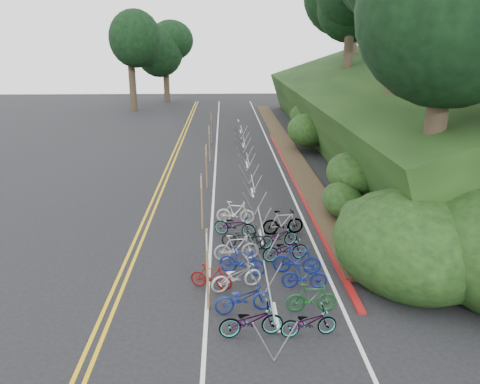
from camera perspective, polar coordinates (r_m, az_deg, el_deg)
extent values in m
plane|color=black|center=(16.24, -7.49, -11.20)|extent=(120.00, 120.00, 0.00)
cube|color=gold|center=(25.64, -10.28, -0.19)|extent=(0.12, 80.00, 0.01)
cube|color=gold|center=(25.60, -9.62, -0.19)|extent=(0.12, 80.00, 0.01)
cube|color=silver|center=(25.37, -3.23, -0.12)|extent=(0.12, 80.00, 0.01)
cube|color=silver|center=(25.62, 6.21, -0.02)|extent=(0.12, 80.00, 0.01)
cube|color=silver|center=(14.52, 4.46, -14.89)|extent=(0.10, 1.60, 0.01)
cube|color=silver|center=(19.81, 2.56, -5.45)|extent=(0.10, 1.60, 0.01)
cube|color=silver|center=(25.41, 1.51, -0.07)|extent=(0.10, 1.60, 0.01)
cube|color=silver|center=(31.16, 0.85, 3.35)|extent=(0.10, 1.60, 0.01)
cube|color=silver|center=(36.99, 0.39, 5.70)|extent=(0.10, 1.60, 0.01)
cube|color=silver|center=(42.87, 0.06, 7.41)|extent=(0.10, 1.60, 0.01)
cube|color=silver|center=(48.77, -0.20, 8.70)|extent=(0.10, 1.60, 0.01)
cube|color=maroon|center=(27.57, 6.67, 1.37)|extent=(0.25, 28.00, 0.10)
cube|color=black|center=(38.36, 16.35, 9.67)|extent=(12.32, 44.00, 9.11)
cube|color=#382819|center=(37.26, 5.50, 5.83)|extent=(1.40, 44.00, 0.16)
ellipsoid|color=#284C19|center=(19.26, 15.11, -3.45)|extent=(2.00, 2.80, 1.60)
ellipsoid|color=#284C19|center=(23.88, 13.67, 2.10)|extent=(2.60, 3.64, 2.08)
ellipsoid|color=#284C19|center=(29.71, 12.96, 6.10)|extent=(2.20, 3.08, 1.76)
ellipsoid|color=#284C19|center=(35.24, 8.26, 7.48)|extent=(3.00, 4.20, 2.40)
ellipsoid|color=#284C19|center=(41.17, 7.79, 9.23)|extent=(2.40, 3.36, 1.92)
ellipsoid|color=#284C19|center=(45.20, 8.64, 10.84)|extent=(2.80, 3.92, 2.24)
ellipsoid|color=#284C19|center=(21.96, 12.38, -0.97)|extent=(1.80, 2.52, 1.44)
ellipsoid|color=#284C19|center=(33.61, 12.66, 8.53)|extent=(3.20, 4.48, 2.56)
ellipsoid|color=black|center=(17.29, 20.06, -5.85)|extent=(5.28, 6.16, 3.52)
cylinder|color=#2D2319|center=(19.26, 22.40, 4.87)|extent=(0.79, 0.79, 5.51)
ellipsoid|color=black|center=(18.88, 24.30, 19.81)|extent=(7.53, 7.53, 7.15)
cylinder|color=#2D2319|center=(22.71, 25.90, 11.98)|extent=(0.86, 0.86, 6.78)
cylinder|color=#2D2319|center=(27.84, 18.22, 12.59)|extent=(0.84, 0.84, 6.35)
cylinder|color=#2D2319|center=(36.15, 17.91, 15.45)|extent=(0.88, 0.88, 7.20)
cylinder|color=#2D2319|center=(43.55, 12.95, 14.77)|extent=(0.82, 0.82, 5.93)
ellipsoid|color=black|center=(43.62, 13.47, 21.77)|extent=(7.90, 7.90, 7.51)
cylinder|color=#2D2319|center=(51.89, 13.55, 16.42)|extent=(0.86, 0.86, 6.78)
cylinder|color=#2D2319|center=(57.33, -12.94, 12.42)|extent=(0.79, 0.79, 5.51)
ellipsoid|color=black|center=(57.10, -13.31, 17.42)|extent=(7.53, 7.53, 7.15)
cylinder|color=#2D2319|center=(64.78, -8.95, 13.05)|extent=(0.77, 0.77, 5.08)
ellipsoid|color=black|center=(64.56, -9.15, 17.05)|extent=(6.59, 6.59, 6.26)
cylinder|color=#999CA1|center=(13.52, 3.55, -11.71)|extent=(0.05, 3.44, 0.05)
cylinder|color=#999CA1|center=(12.45, 2.88, -17.82)|extent=(0.60, 0.04, 1.17)
cylinder|color=#999CA1|center=(12.51, 5.57, -17.71)|extent=(0.60, 0.04, 1.17)
cylinder|color=#999CA1|center=(15.20, 1.85, -10.66)|extent=(0.60, 0.04, 1.17)
cylinder|color=#999CA1|center=(15.24, 3.99, -10.60)|extent=(0.60, 0.04, 1.17)
cylinder|color=#999CA1|center=(18.44, 2.54, -3.42)|extent=(0.05, 3.00, 0.05)
cylinder|color=#999CA1|center=(17.36, 1.94, -6.89)|extent=(0.58, 0.04, 1.13)
cylinder|color=#999CA1|center=(17.41, 3.80, -6.85)|extent=(0.58, 0.04, 1.13)
cylinder|color=#999CA1|center=(19.93, 1.40, -3.51)|extent=(0.58, 0.04, 1.13)
cylinder|color=#999CA1|center=(19.97, 3.01, -3.48)|extent=(0.58, 0.04, 1.13)
cylinder|color=#999CA1|center=(23.16, 1.59, 1.09)|extent=(0.05, 3.00, 0.05)
cylinder|color=#999CA1|center=(21.99, 1.07, -1.41)|extent=(0.58, 0.04, 1.13)
cylinder|color=#999CA1|center=(22.03, 2.52, -1.39)|extent=(0.58, 0.04, 1.13)
cylinder|color=#999CA1|center=(24.65, 0.73, 0.75)|extent=(0.58, 0.04, 1.13)
cylinder|color=#999CA1|center=(24.68, 2.03, 0.77)|extent=(0.58, 0.04, 1.13)
cylinder|color=#999CA1|center=(27.97, 0.96, 4.07)|extent=(0.05, 3.00, 0.05)
cylinder|color=#999CA1|center=(26.75, 0.51, 2.15)|extent=(0.58, 0.04, 1.13)
cylinder|color=#999CA1|center=(26.78, 1.70, 2.16)|extent=(0.58, 0.04, 1.13)
cylinder|color=#999CA1|center=(29.45, 0.27, 3.63)|extent=(0.58, 0.04, 1.13)
cylinder|color=#999CA1|center=(29.48, 1.36, 3.64)|extent=(0.58, 0.04, 1.13)
cylinder|color=#999CA1|center=(32.84, 0.51, 6.17)|extent=(0.05, 3.00, 0.05)
cylinder|color=#999CA1|center=(31.59, 0.11, 4.62)|extent=(0.58, 0.04, 1.13)
cylinder|color=#999CA1|center=(31.61, 1.13, 4.63)|extent=(0.58, 0.04, 1.13)
cylinder|color=#999CA1|center=(34.32, -0.06, 5.70)|extent=(0.58, 0.04, 1.13)
cylinder|color=#999CA1|center=(34.34, 0.88, 5.71)|extent=(0.58, 0.04, 1.13)
cylinder|color=#999CA1|center=(37.74, 0.18, 7.72)|extent=(0.05, 3.00, 0.05)
cylinder|color=#999CA1|center=(36.47, -0.18, 6.44)|extent=(0.58, 0.04, 1.13)
cylinder|color=#999CA1|center=(36.49, 0.71, 6.44)|extent=(0.58, 0.04, 1.13)
cylinder|color=#999CA1|center=(39.21, -0.31, 7.26)|extent=(0.58, 0.04, 1.13)
cylinder|color=#999CA1|center=(39.23, 0.51, 7.26)|extent=(0.58, 0.04, 1.13)
cylinder|color=brown|center=(14.22, -3.99, -9.47)|extent=(0.08, 0.08, 2.66)
cube|color=silver|center=(13.80, -4.08, -5.86)|extent=(0.02, 0.40, 0.50)
cylinder|color=brown|center=(20.25, -4.68, -1.17)|extent=(0.08, 0.08, 2.50)
cube|color=silver|center=(19.98, -4.75, 1.27)|extent=(0.02, 0.40, 0.50)
cylinder|color=brown|center=(25.99, -4.11, 3.17)|extent=(0.08, 0.08, 2.50)
cube|color=silver|center=(25.77, -4.16, 5.10)|extent=(0.02, 0.40, 0.50)
cylinder|color=brown|center=(31.82, -3.75, 5.93)|extent=(0.08, 0.08, 2.50)
cube|color=silver|center=(31.65, -3.79, 7.53)|extent=(0.02, 0.40, 0.50)
cylinder|color=brown|center=(37.71, -3.50, 7.83)|extent=(0.08, 0.08, 2.50)
cube|color=silver|center=(37.56, -3.53, 9.19)|extent=(0.02, 0.40, 0.50)
imported|color=maroon|center=(15.75, -3.55, -10.22)|extent=(0.85, 1.52, 0.88)
imported|color=slate|center=(13.45, 1.37, -15.39)|extent=(0.86, 1.88, 0.95)
imported|color=slate|center=(13.62, 8.36, -15.41)|extent=(0.76, 1.67, 0.85)
imported|color=navy|center=(14.48, 0.43, -12.77)|extent=(0.99, 1.89, 0.94)
imported|color=#144C1E|center=(14.65, 8.72, -12.61)|extent=(0.48, 1.57, 0.94)
imported|color=beige|center=(15.68, -0.45, -10.22)|extent=(1.23, 1.89, 0.94)
imported|color=navy|center=(15.87, 7.86, -10.06)|extent=(0.56, 1.56, 0.92)
imported|color=navy|center=(16.59, 0.28, -8.38)|extent=(0.97, 1.77, 1.02)
imported|color=navy|center=(16.76, 6.96, -8.20)|extent=(0.76, 1.78, 1.04)
imported|color=#9E9EA3|center=(17.59, -0.44, -6.76)|extent=(0.69, 1.76, 1.03)
imported|color=slate|center=(17.67, 5.52, -6.92)|extent=(0.95, 1.84, 0.92)
imported|color=black|center=(18.55, 0.45, -5.55)|extent=(0.97, 1.87, 0.94)
imported|color=slate|center=(18.76, 4.69, -5.45)|extent=(1.13, 1.74, 0.86)
imported|color=slate|center=(19.67, -0.60, -4.08)|extent=(1.26, 1.96, 0.97)
imported|color=slate|center=(19.94, 5.27, -3.70)|extent=(0.74, 1.83, 1.07)
imported|color=beige|center=(21.02, -0.57, -2.50)|extent=(0.74, 1.79, 1.04)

